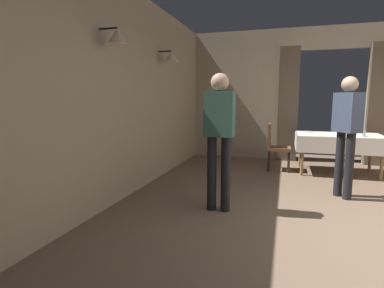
# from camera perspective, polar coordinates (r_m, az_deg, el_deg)

# --- Properties ---
(ground) EXTENTS (10.08, 10.08, 0.00)m
(ground) POSITION_cam_1_polar(r_m,az_deg,el_deg) (3.74, 31.62, -15.02)
(ground) COLOR #7A604C
(wall_left) EXTENTS (0.49, 8.40, 3.00)m
(wall_left) POSITION_cam_1_polar(r_m,az_deg,el_deg) (4.01, -17.08, 9.41)
(wall_left) COLOR tan
(wall_left) RESTS_ON ground
(wall_back) EXTENTS (6.40, 0.27, 3.00)m
(wall_back) POSITION_cam_1_polar(r_m,az_deg,el_deg) (7.58, 24.55, 8.36)
(wall_back) COLOR tan
(wall_back) RESTS_ON ground
(dining_table_mid) EXTENTS (1.55, 1.01, 0.75)m
(dining_table_mid) POSITION_cam_1_polar(r_m,az_deg,el_deg) (6.46, 25.57, 0.80)
(dining_table_mid) COLOR olive
(dining_table_mid) RESTS_ON ground
(chair_mid_left) EXTENTS (0.44, 0.44, 0.93)m
(chair_mid_left) POSITION_cam_1_polar(r_m,az_deg,el_deg) (6.36, 15.20, -0.08)
(chair_mid_left) COLOR black
(chair_mid_left) RESTS_ON ground
(plate_mid_a) EXTENTS (0.20, 0.20, 0.01)m
(plate_mid_a) POSITION_cam_1_polar(r_m,az_deg,el_deg) (6.72, 20.82, 2.17)
(plate_mid_a) COLOR white
(plate_mid_a) RESTS_ON dining_table_mid
(glass_mid_b) EXTENTS (0.08, 0.08, 0.09)m
(glass_mid_b) POSITION_cam_1_polar(r_m,az_deg,el_deg) (6.69, 25.34, 2.23)
(glass_mid_b) COLOR silver
(glass_mid_b) RESTS_ON dining_table_mid
(glass_mid_c) EXTENTS (0.08, 0.08, 0.11)m
(glass_mid_c) POSITION_cam_1_polar(r_m,az_deg,el_deg) (6.24, 29.20, 1.70)
(glass_mid_c) COLOR silver
(glass_mid_c) RESTS_ON dining_table_mid
(person_waiter_by_doorway) EXTENTS (0.36, 0.23, 1.72)m
(person_waiter_by_doorway) POSITION_cam_1_polar(r_m,az_deg,el_deg) (3.80, 5.08, 2.52)
(person_waiter_by_doorway) COLOR black
(person_waiter_by_doorway) RESTS_ON ground
(person_diner_standing_aside) EXTENTS (0.38, 0.42, 1.72)m
(person_diner_standing_aside) POSITION_cam_1_polar(r_m,az_deg,el_deg) (4.82, 26.84, 2.86)
(person_diner_standing_aside) COLOR black
(person_diner_standing_aside) RESTS_ON ground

